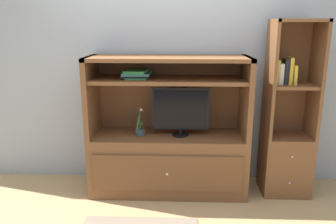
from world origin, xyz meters
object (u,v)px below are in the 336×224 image
upright_book_row (285,72)px  potted_plant (140,131)px  tv_monitor (181,110)px  bookshelf_tall (287,139)px  media_console (168,148)px  magazine_stack (136,74)px

upright_book_row → potted_plant: bearing=-178.6°
tv_monitor → bookshelf_tall: (1.08, 0.03, -0.29)m
media_console → tv_monitor: size_ratio=2.77×
media_console → potted_plant: 0.34m
media_console → magazine_stack: media_console is taller
bookshelf_tall → upright_book_row: size_ratio=6.80×
magazine_stack → media_console: bearing=1.3°
media_console → magazine_stack: bearing=-178.7°
tv_monitor → potted_plant: tv_monitor is taller
tv_monitor → bookshelf_tall: size_ratio=0.33×
magazine_stack → upright_book_row: (1.43, 0.00, 0.02)m
potted_plant → tv_monitor: bearing=2.1°
media_console → tv_monitor: bearing=-11.4°
potted_plant → magazine_stack: (-0.03, 0.03, 0.57)m
tv_monitor → magazine_stack: magazine_stack is taller
tv_monitor → magazine_stack: 0.56m
tv_monitor → magazine_stack: (-0.43, 0.02, 0.36)m
media_console → potted_plant: size_ratio=5.37×
media_console → bookshelf_tall: size_ratio=0.91×
media_console → potted_plant: bearing=-171.9°
bookshelf_tall → upright_book_row: bookshelf_tall is taller
media_console → bookshelf_tall: (1.20, 0.00, 0.11)m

